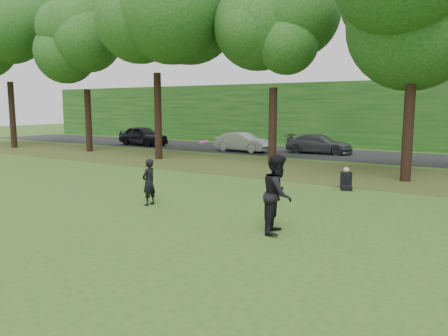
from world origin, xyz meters
name	(u,v)px	position (x,y,z in m)	size (l,w,h in m)	color
ground	(129,241)	(0.00, 0.00, 0.00)	(120.00, 120.00, 0.00)	#2F5019
leaf_litter	(320,171)	(0.00, 13.00, 0.01)	(60.00, 7.00, 0.01)	#4A411A
street	(363,156)	(0.00, 21.00, 0.01)	(70.00, 7.00, 0.02)	black
far_hedge	(386,115)	(0.00, 27.00, 2.50)	(70.00, 3.00, 5.00)	#124115
player_left	(149,182)	(-2.14, 3.12, 0.74)	(0.54, 0.36, 1.49)	black
player_right	(278,194)	(2.66, 2.50, 0.99)	(0.96, 0.75, 1.97)	black
parked_cars	(336,145)	(-1.38, 19.69, 0.71)	(35.10, 3.85, 1.53)	black
frisbee	(203,142)	(-0.08, 3.22, 2.12)	(0.38, 0.38, 0.10)	#E2137E
seated_person	(346,181)	(2.39, 9.23, 0.31)	(0.64, 0.83, 0.83)	black
tree_line	(318,4)	(-0.34, 12.94, 7.84)	(55.30, 7.90, 12.31)	black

